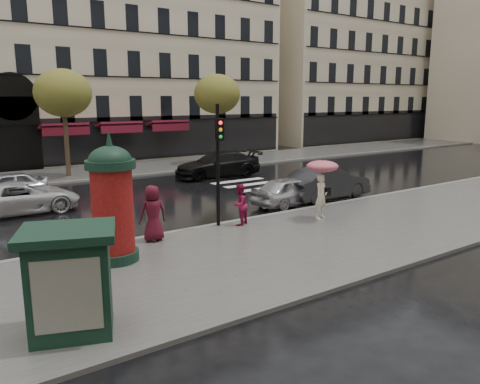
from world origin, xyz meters
TOP-DOWN VIEW (x-y plane):
  - ground at (0.00, 0.00)m, footprint 160.00×160.00m
  - near_sidewalk at (0.00, -0.50)m, footprint 90.00×7.00m
  - far_sidewalk at (0.00, 19.00)m, footprint 90.00×6.00m
  - near_kerb at (0.00, 3.00)m, footprint 90.00×0.25m
  - far_kerb at (0.00, 16.00)m, footprint 90.00×0.25m
  - zebra_crossing at (6.00, 9.60)m, footprint 3.60×11.75m
  - bldg_far_corner at (6.00, 30.00)m, footprint 26.00×14.00m
  - bldg_far_right at (34.00, 30.00)m, footprint 24.00×14.00m
  - tree_far_left at (-2.00, 18.00)m, footprint 3.40×3.40m
  - tree_far_right at (9.00, 18.00)m, footprint 3.40×3.40m
  - woman_umbrella at (3.38, 1.32)m, footprint 1.26×1.26m
  - woman_red at (0.15, 2.40)m, footprint 0.96×0.89m
  - man_burgundy at (-3.40, 2.40)m, footprint 0.99×0.69m
  - morris_column at (-5.18, 1.23)m, footprint 1.43×1.43m
  - traffic_light at (-0.58, 2.71)m, footprint 0.33×0.44m
  - newsstand at (-7.44, -2.52)m, footprint 2.26×2.09m
  - car_silver at (4.28, 4.20)m, footprint 4.02×1.76m
  - car_darkgrey at (6.56, 4.20)m, footprint 4.90×1.91m
  - car_white at (-6.29, 9.64)m, footprint 4.95×2.33m
  - car_black at (5.76, 12.86)m, footprint 5.69×2.71m
  - car_far_silver at (-6.31, 13.25)m, footprint 4.04×1.91m

SIDE VIEW (x-z plane):
  - ground at x=0.00m, z-range 0.00..0.00m
  - zebra_crossing at x=6.00m, z-range 0.00..0.01m
  - near_sidewalk at x=0.00m, z-range 0.00..0.12m
  - far_sidewalk at x=0.00m, z-range 0.00..0.12m
  - near_kerb at x=0.00m, z-range 0.00..0.14m
  - far_kerb at x=0.00m, z-range 0.00..0.14m
  - car_far_silver at x=-6.31m, z-range 0.00..1.33m
  - car_silver at x=4.28m, z-range 0.00..1.35m
  - car_white at x=-6.29m, z-range 0.00..1.37m
  - car_darkgrey at x=6.56m, z-range 0.00..1.59m
  - car_black at x=5.76m, z-range 0.00..1.60m
  - woman_red at x=0.15m, z-range 0.12..1.70m
  - man_burgundy at x=-3.40m, z-range 0.12..2.03m
  - newsstand at x=-7.44m, z-range 0.15..2.36m
  - woman_umbrella at x=3.38m, z-range 0.51..2.93m
  - morris_column at x=-5.18m, z-range 0.04..3.90m
  - traffic_light at x=-0.58m, z-range 0.60..5.15m
  - tree_far_left at x=-2.00m, z-range 1.85..8.49m
  - tree_far_right at x=9.00m, z-range 1.85..8.49m
  - bldg_far_corner at x=6.00m, z-range -0.14..22.76m
  - bldg_far_right at x=34.00m, z-range -0.14..22.76m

